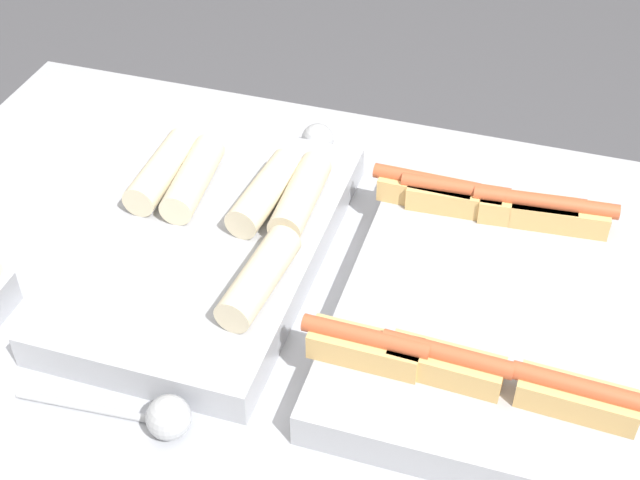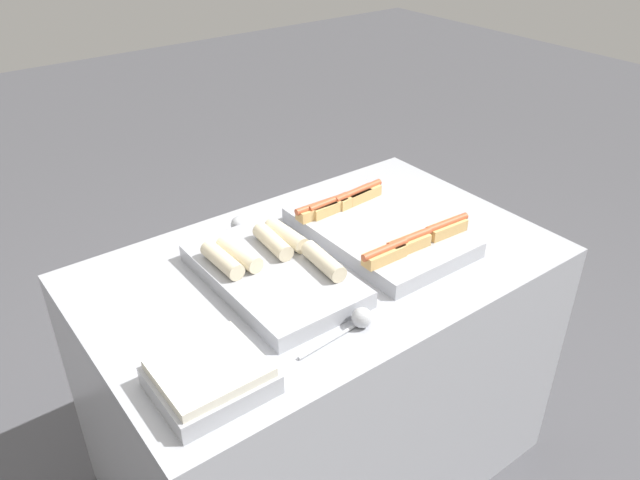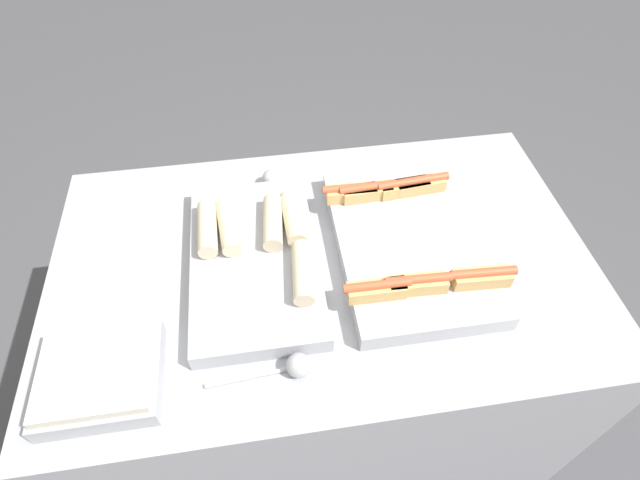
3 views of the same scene
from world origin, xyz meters
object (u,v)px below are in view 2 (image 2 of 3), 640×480
(tray_wraps, at_px, (272,270))
(tray_side_front, at_px, (210,377))
(tray_hotdogs, at_px, (377,229))
(serving_spoon_near, at_px, (358,320))
(serving_spoon_far, at_px, (237,226))

(tray_wraps, height_order, tray_side_front, tray_wraps)
(tray_hotdogs, xyz_separation_m, serving_spoon_near, (-0.34, -0.31, -0.01))
(tray_side_front, height_order, serving_spoon_far, tray_side_front)
(tray_side_front, bearing_deg, tray_hotdogs, 20.09)
(serving_spoon_far, bearing_deg, tray_side_front, -125.24)
(tray_hotdogs, distance_m, serving_spoon_near, 0.45)
(tray_hotdogs, bearing_deg, serving_spoon_far, 138.84)
(tray_hotdogs, distance_m, serving_spoon_far, 0.45)
(tray_side_front, xyz_separation_m, serving_spoon_near, (0.41, -0.03, -0.01))
(tray_wraps, distance_m, serving_spoon_far, 0.30)
(tray_wraps, xyz_separation_m, serving_spoon_near, (0.06, -0.31, -0.01))
(tray_hotdogs, height_order, serving_spoon_far, tray_hotdogs)
(serving_spoon_near, bearing_deg, tray_side_front, 175.17)
(tray_wraps, relative_size, tray_side_front, 2.12)
(tray_hotdogs, bearing_deg, tray_wraps, 179.20)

